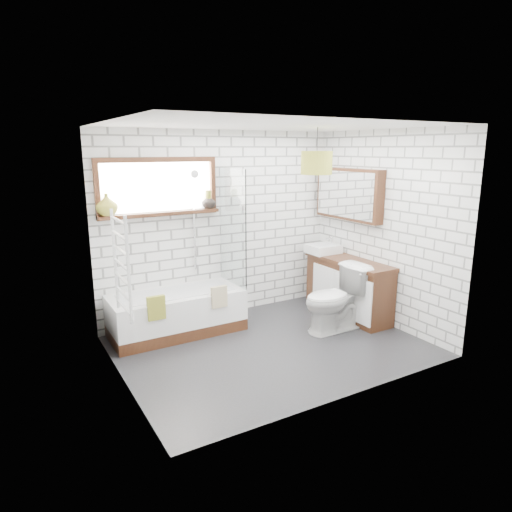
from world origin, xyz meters
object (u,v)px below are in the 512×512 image
pendant (317,163)px  toilet (335,299)px  bathtub (177,313)px  vanity (348,287)px  basin (323,249)px

pendant → toilet: bearing=-21.5°
bathtub → pendant: size_ratio=4.47×
vanity → toilet: size_ratio=1.64×
pendant → basin: bearing=45.3°
pendant → vanity: bearing=16.9°
bathtub → basin: size_ratio=3.83×
vanity → bathtub: bearing=165.7°
toilet → pendant: pendant is taller
bathtub → toilet: toilet is taller
toilet → vanity: bearing=124.3°
basin → toilet: bearing=-118.6°
basin → pendant: 1.63m
bathtub → basin: 2.30m
basin → bathtub: bearing=177.9°
vanity → pendant: bearing=-163.1°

